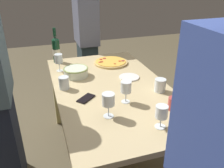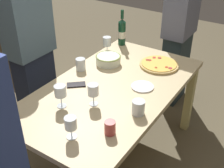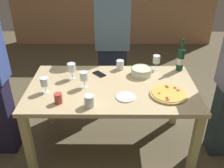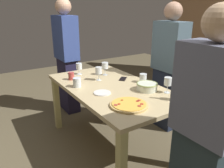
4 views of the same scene
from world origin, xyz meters
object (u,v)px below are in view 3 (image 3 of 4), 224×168
wine_glass_far_left (156,60)px  wine_glass_far_right (45,83)px  cup_spare (120,65)px  person_guest_left (112,46)px  wine_bottle (181,59)px  serving_bowl (142,71)px  dining_table (112,94)px  wine_glass_near_pizza (72,68)px  cup_amber (58,98)px  side_plate (126,97)px  cup_ceramic (89,101)px  cell_phone (99,74)px  pizza (169,94)px  wine_glass_by_bottle (84,77)px

wine_glass_far_left → wine_glass_far_right: bearing=-156.5°
cup_spare → person_guest_left: 0.50m
wine_bottle → wine_glass_far_left: 0.25m
serving_bowl → wine_bottle: wine_bottle is taller
wine_glass_far_left → dining_table: bearing=-142.4°
wine_glass_near_pizza → cup_spare: 0.54m
serving_bowl → cup_amber: (-0.76, -0.52, 0.00)m
wine_bottle → wine_glass_far_left: (-0.25, 0.01, -0.02)m
wine_bottle → side_plate: bearing=-137.2°
wine_glass_far_right → serving_bowl: bearing=20.7°
cup_ceramic → cell_phone: (0.05, 0.57, -0.05)m
dining_table → wine_bottle: 0.83m
dining_table → pizza: 0.54m
dining_table → wine_glass_far_left: size_ratio=9.80×
cup_ceramic → side_plate: cup_ceramic is taller
wine_glass_near_pizza → wine_glass_far_left: (0.87, 0.21, 0.00)m
wine_glass_near_pizza → wine_bottle: bearing=10.1°
dining_table → wine_glass_by_bottle: wine_glass_by_bottle is taller
wine_glass_far_left → cup_amber: bearing=-145.1°
serving_bowl → cell_phone: (-0.44, 0.01, -0.04)m
pizza → serving_bowl: bearing=117.9°
person_guest_left → cell_phone: bearing=-12.1°
wine_glass_far_left → cell_phone: wine_glass_far_left is taller
wine_glass_near_pizza → cup_amber: (-0.05, -0.44, -0.07)m
wine_glass_far_right → wine_glass_far_left: bearing=23.5°
pizza → wine_glass_far_left: bearing=94.7°
cup_spare → pizza: bearing=-50.9°
wine_bottle → person_guest_left: person_guest_left is taller
cup_ceramic → cup_amber: bearing=170.1°
wine_bottle → side_plate: 0.82m
wine_glass_far_left → cup_amber: 1.13m
side_plate → person_guest_left: (-0.12, 1.06, 0.07)m
serving_bowl → wine_glass_by_bottle: (-0.56, -0.25, 0.07)m
person_guest_left → cup_spare: bearing=9.7°
wine_glass_near_pizza → wine_glass_by_bottle: bearing=-50.9°
wine_bottle → side_plate: wine_bottle is taller
wine_glass_near_pizza → side_plate: (0.52, -0.35, -0.11)m
dining_table → wine_glass_far_right: (-0.61, -0.11, 0.19)m
serving_bowl → side_plate: 0.47m
wine_glass_by_bottle → dining_table: bearing=3.8°
wine_glass_far_left → cup_spare: bearing=178.6°
serving_bowl → wine_glass_near_pizza: wine_glass_near_pizza is taller
wine_glass_near_pizza → cup_spare: (0.49, 0.22, -0.07)m
wine_glass_far_left → cell_phone: size_ratio=1.13×
wine_bottle → cup_ceramic: 1.14m
dining_table → cup_spare: (0.08, 0.37, 0.14)m
person_guest_left → serving_bowl: bearing=25.7°
pizza → wine_glass_near_pizza: 0.97m
wine_glass_near_pizza → wine_glass_far_right: wine_glass_near_pizza is taller
wine_bottle → person_guest_left: size_ratio=0.21×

